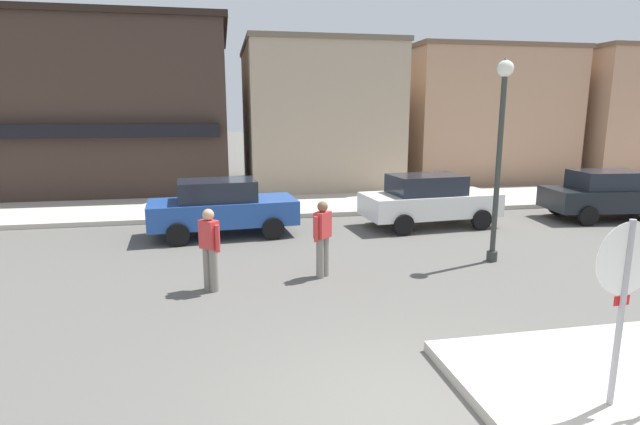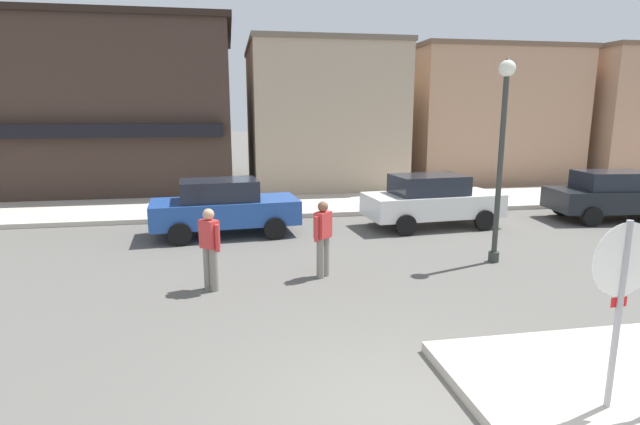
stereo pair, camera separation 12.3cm
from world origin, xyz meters
TOP-DOWN VIEW (x-y plane):
  - ground_plane at (0.00, 0.00)m, footprint 160.00×160.00m
  - kerb_far at (0.00, 12.91)m, footprint 80.00×4.00m
  - stop_sign at (2.19, -0.32)m, footprint 0.82×0.09m
  - lamp_post at (4.01, 5.43)m, footprint 0.36×0.36m
  - parked_car_nearest at (-2.12, 9.11)m, footprint 4.13×2.14m
  - parked_car_second at (3.97, 9.07)m, footprint 4.13×2.13m
  - parked_car_third at (10.03, 8.90)m, footprint 4.17×2.22m
  - pedestrian_crossing_near at (-2.34, 4.70)m, footprint 0.44×0.47m
  - pedestrian_crossing_far at (-0.07, 5.08)m, footprint 0.46×0.45m
  - building_corner_shop at (-7.80, 19.79)m, footprint 12.30×10.29m
  - building_storefront_left_near at (2.24, 18.45)m, footprint 6.43×7.83m
  - building_storefront_left_mid at (10.42, 18.50)m, footprint 8.00×5.70m
  - building_storefront_right_near at (18.77, 18.17)m, footprint 7.69×6.21m

SIDE VIEW (x-z plane):
  - ground_plane at x=0.00m, z-range 0.00..0.00m
  - kerb_far at x=0.00m, z-range 0.00..0.15m
  - parked_car_nearest at x=-2.12m, z-range 0.03..1.59m
  - parked_car_second at x=3.97m, z-range 0.03..1.59m
  - parked_car_third at x=10.03m, z-range 0.03..1.59m
  - pedestrian_crossing_near at x=-2.34m, z-range 0.06..1.67m
  - pedestrian_crossing_far at x=-0.07m, z-range 0.06..1.67m
  - stop_sign at x=2.19m, z-range 0.37..2.67m
  - lamp_post at x=4.01m, z-range 0.69..5.23m
  - building_storefront_left_near at x=2.24m, z-range 0.00..6.30m
  - building_storefront_left_mid at x=10.42m, z-range 0.00..6.36m
  - building_storefront_right_near at x=18.77m, z-range 0.00..6.42m
  - building_corner_shop at x=-7.80m, z-range 0.00..7.04m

